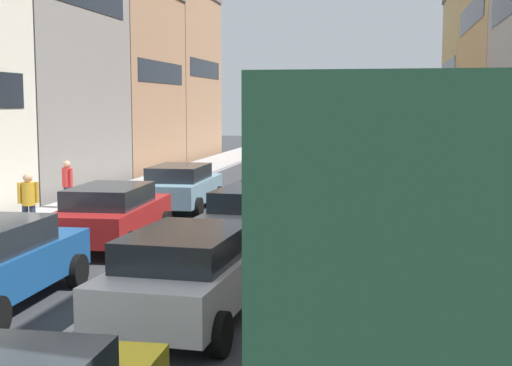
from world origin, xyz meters
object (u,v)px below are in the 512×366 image
Objects in this scene: sedan_centre_lane_second at (190,272)px; wagon_right_lane_far at (396,205)px; hatchback_centre_lane_third at (256,216)px; coupe_centre_lane_fourth at (285,188)px; pedestrian_near_kerb at (67,183)px; sedan_left_lane_third at (112,213)px; removalist_box_truck at (464,278)px; bus_mid_queue_primary at (399,144)px; sedan_left_lane_fourth at (181,186)px; sedan_right_lane_behind_truck at (398,245)px; pedestrian_mid_sidewalk at (28,200)px.

wagon_right_lane_far is (3.29, 8.13, 0.00)m from sedan_centre_lane_second.
coupe_centre_lane_fourth is at bearing 5.17° from hatchback_centre_lane_third.
sedan_left_lane_third is at bearing -112.55° from pedestrian_near_kerb.
wagon_right_lane_far is at bearing -18.88° from sedan_centre_lane_second.
removalist_box_truck reaches higher than bus_mid_queue_primary.
sedan_left_lane_fourth is (-3.51, 5.45, 0.00)m from hatchback_centre_lane_third.
sedan_right_lane_behind_truck is 16.92m from bus_mid_queue_primary.
sedan_left_lane_third is (-7.24, 9.83, -1.18)m from removalist_box_truck.
sedan_left_lane_fourth is 11.13m from bus_mid_queue_primary.
coupe_centre_lane_fourth is 6.93m from pedestrian_near_kerb.
removalist_box_truck is 1.75× the size of hatchback_centre_lane_third.
coupe_centre_lane_fourth and sedan_left_lane_fourth have the same top height.
sedan_left_lane_third and sedan_left_lane_fourth have the same top height.
pedestrian_near_kerb and pedestrian_mid_sidewalk have the same top height.
removalist_box_truck is 24.13m from bus_mid_queue_primary.
pedestrian_mid_sidewalk is at bearing -136.79° from pedestrian_near_kerb.
sedan_centre_lane_second is 11.41m from coupe_centre_lane_fourth.
sedan_left_lane_fourth is at bearing 24.67° from removalist_box_truck.
hatchback_centre_lane_third is 8.26m from pedestrian_near_kerb.
sedan_left_lane_fourth is (-7.23, 15.57, -1.18)m from removalist_box_truck.
sedan_right_lane_behind_truck is at bearing -177.46° from wagon_right_lane_far.
sedan_left_lane_third is 15.98m from bus_mid_queue_primary.
sedan_left_lane_fourth is at bearing 96.17° from coupe_centre_lane_fourth.
wagon_right_lane_far is 2.64× the size of pedestrian_mid_sidewalk.
sedan_left_lane_third is 1.01× the size of coupe_centre_lane_fourth.
sedan_right_lane_behind_truck is at bearing 3.23° from removalist_box_truck.
sedan_centre_lane_second is at bearing -176.17° from hatchback_centre_lane_third.
coupe_centre_lane_fourth is 4.75m from wagon_right_lane_far.
removalist_box_truck is 10.85m from hatchback_centre_lane_third.
sedan_left_lane_third and coupe_centre_lane_fourth have the same top height.
removalist_box_truck is at bearing -112.27° from pedestrian_near_kerb.
sedan_right_lane_behind_truck is (6.80, -2.59, 0.00)m from sedan_left_lane_third.
bus_mid_queue_primary is (7.06, 14.30, 0.96)m from sedan_left_lane_third.
sedan_left_lane_third is 1.00× the size of wagon_right_lane_far.
coupe_centre_lane_fourth is (3.38, 5.99, 0.00)m from sedan_left_lane_third.
removalist_box_truck is 1.76× the size of sedan_centre_lane_second.
coupe_centre_lane_fourth is 1.00× the size of sedan_left_lane_fourth.
sedan_left_lane_fourth is 5.64m from pedestrian_mid_sidewalk.
removalist_box_truck is at bearing -164.45° from coupe_centre_lane_fourth.
sedan_centre_lane_second is 1.01× the size of sedan_right_lane_behind_truck.
hatchback_centre_lane_third and sedan_left_lane_fourth have the same top height.
sedan_centre_lane_second is 8.77m from wagon_right_lane_far.
sedan_centre_lane_second is 6.46m from sedan_left_lane_third.
sedan_right_lane_behind_truck is (6.79, -8.33, 0.00)m from sedan_left_lane_fourth.
pedestrian_mid_sidewalk is (0.83, -3.99, 0.00)m from pedestrian_near_kerb.
removalist_box_truck reaches higher than hatchback_centre_lane_third.
sedan_right_lane_behind_truck is (3.43, -8.59, 0.00)m from coupe_centre_lane_fourth.
sedan_right_lane_behind_truck is 2.61× the size of pedestrian_near_kerb.
bus_mid_queue_primary is at bearing -10.43° from hatchback_centre_lane_third.
wagon_right_lane_far is at bearing 1.71° from removalist_box_truck.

